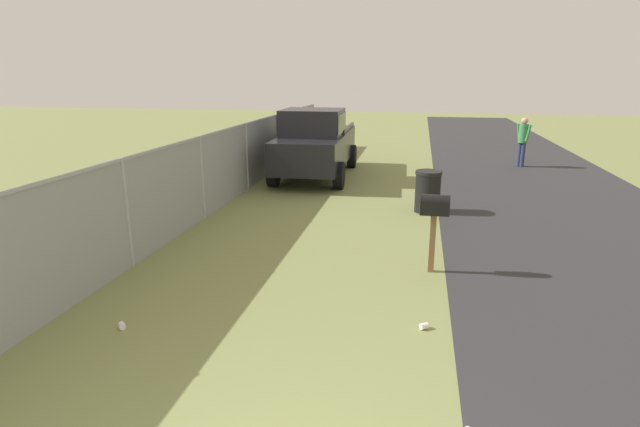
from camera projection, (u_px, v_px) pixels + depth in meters
name	position (u px, v px, depth m)	size (l,w,h in m)	color
road_asphalt	(624.00, 275.00, 7.93)	(60.00, 5.59, 0.01)	#2D2D30
mailbox	(434.00, 211.00, 7.81)	(0.22, 0.46, 1.28)	brown
pickup_truck	(315.00, 141.00, 15.13)	(5.13, 2.22, 2.09)	black
trash_bin	(428.00, 191.00, 11.44)	(0.60, 0.60, 0.96)	black
pedestrian	(523.00, 139.00, 16.89)	(0.40, 0.42, 1.66)	#2D3351
fence_section	(227.00, 163.00, 12.15)	(20.44, 0.07, 1.82)	#9EA3A8
litter_cup_far_scatter	(122.00, 326.00, 6.26)	(0.08, 0.08, 0.10)	white
litter_cup_midfield_a	(424.00, 326.00, 6.25)	(0.08, 0.08, 0.10)	white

